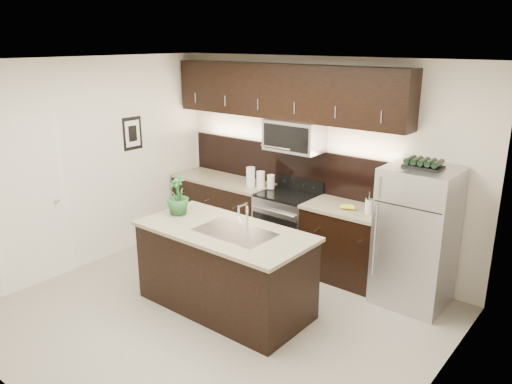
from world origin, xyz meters
TOP-DOWN VIEW (x-y plane):
  - ground at (0.00, 0.00)m, footprint 4.50×4.50m
  - room_walls at (-0.11, -0.04)m, footprint 4.52×4.02m
  - counter_run at (-0.46, 1.69)m, footprint 3.51×0.65m
  - upper_fixtures at (-0.43, 1.84)m, footprint 3.49×0.40m
  - island at (-0.05, 0.20)m, footprint 1.96×0.96m
  - sink_faucet at (0.10, 0.21)m, footprint 0.84×0.50m
  - refrigerator at (1.53, 1.63)m, footprint 0.77×0.69m
  - wine_rack at (1.53, 1.63)m, footprint 0.39×0.24m
  - plant at (-0.79, 0.23)m, footprint 0.34×0.34m
  - canisters at (-0.75, 1.68)m, footprint 0.39×0.21m
  - french_press at (0.93, 1.64)m, footprint 0.09×0.09m
  - bananas at (0.62, 1.61)m, footprint 0.23×0.21m

SIDE VIEW (x-z plane):
  - ground at x=0.00m, z-range 0.00..0.00m
  - counter_run at x=-0.46m, z-range 0.00..0.94m
  - island at x=-0.05m, z-range 0.00..0.94m
  - refrigerator at x=1.53m, z-range 0.00..1.59m
  - sink_faucet at x=0.10m, z-range 0.81..1.10m
  - bananas at x=0.62m, z-range 0.94..1.00m
  - french_press at x=0.93m, z-range 0.91..1.16m
  - canisters at x=-0.75m, z-range 0.92..1.20m
  - plant at x=-0.79m, z-range 0.94..1.41m
  - wine_rack at x=1.53m, z-range 1.59..1.68m
  - room_walls at x=-0.11m, z-range 0.34..3.05m
  - upper_fixtures at x=-0.43m, z-range 1.31..2.97m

